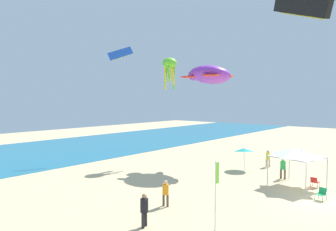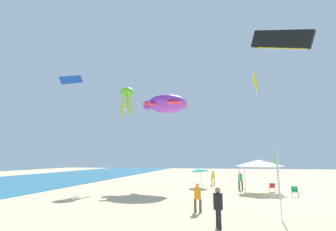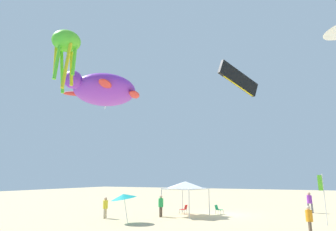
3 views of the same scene
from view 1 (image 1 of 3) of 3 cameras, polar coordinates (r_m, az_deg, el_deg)
The scene contains 15 objects.
ground at distance 23.19m, azimuth 26.53°, elevation -14.28°, with size 120.00×120.00×0.10m, color #D6BC8C.
ocean_strip at distance 44.24m, azimuth -20.23°, elevation -6.03°, with size 120.00×21.30×0.02m, color teal.
canopy_tent at distance 25.78m, azimuth 22.86°, elevation -6.43°, with size 3.72×3.85×2.97m.
beach_umbrella at distance 30.51m, azimuth 13.92°, elevation -6.24°, with size 2.04×2.01×2.32m.
folding_chair_right_of_tent at distance 23.46m, azimuth 26.60°, elevation -12.76°, with size 0.72×0.64×0.82m.
folding_chair_near_cooler at distance 26.47m, azimuth 25.56°, elevation -10.97°, with size 0.66×0.58×0.82m.
banner_flag at distance 16.26m, azimuth 8.89°, elevation -13.24°, with size 0.36×0.06×3.59m.
person_watching_sky at distance 32.54m, azimuth 18.06°, elevation -7.37°, with size 0.40×0.44×1.69m.
person_beachcomber at distance 16.81m, azimuth -4.43°, elevation -16.66°, with size 0.46×0.42×1.78m.
person_near_umbrella at distance 28.10m, azimuth 20.57°, elevation -8.86°, with size 0.43×0.48×1.80m.
person_kite_handler at distance 19.81m, azimuth -0.46°, elevation -13.84°, with size 0.39×0.44×1.66m.
kite_parafoil_blue at distance 37.38m, azimuth -8.82°, elevation 11.29°, with size 3.04×1.32×1.91m.
kite_turtle_purple at distance 31.54m, azimuth 7.62°, elevation 7.48°, with size 5.34×5.77×2.41m.
kite_octopus_lime at distance 33.65m, azimuth 0.30°, elevation 9.41°, with size 1.55×1.55×3.44m.
kite_parafoil_black at distance 21.08m, azimuth 23.46°, elevation 18.61°, with size 3.01×4.31×2.96m.
Camera 1 is at (-21.63, -5.05, 6.63)m, focal length 32.84 mm.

